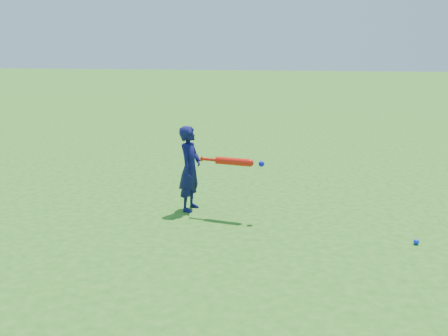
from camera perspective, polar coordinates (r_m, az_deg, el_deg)
name	(u,v)px	position (r m, az deg, el deg)	size (l,w,h in m)	color
ground	(229,212)	(6.94, 0.59, -5.01)	(80.00, 80.00, 0.00)	#266618
child	(190,169)	(6.88, -3.91, -0.07)	(0.43, 0.28, 1.18)	#0F1048
ground_ball_blue	(416,242)	(6.24, 21.12, -7.87)	(0.07, 0.07, 0.07)	#0D2DE7
bat_swing	(236,162)	(6.54, 1.36, 0.72)	(0.87, 0.23, 0.10)	red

